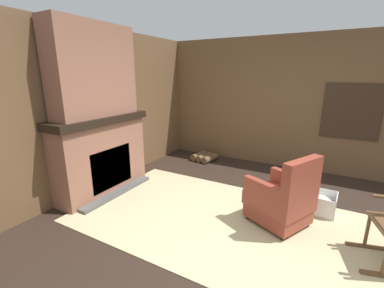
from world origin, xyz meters
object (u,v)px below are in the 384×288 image
object	(u,v)px
oil_lamp_vase	(65,114)
storage_case	(110,109)
armchair	(282,200)
laundry_basket	(318,202)
firewood_stack	(204,157)

from	to	relation	value
oil_lamp_vase	storage_case	distance (m)	0.81
oil_lamp_vase	storage_case	xyz separation A→B (m)	(0.00, 0.81, -0.04)
armchair	storage_case	bearing A→B (deg)	28.05
laundry_basket	oil_lamp_vase	bearing A→B (deg)	-154.81
laundry_basket	firewood_stack	bearing A→B (deg)	152.75
laundry_basket	oil_lamp_vase	distance (m)	3.71
laundry_basket	oil_lamp_vase	size ratio (longest dim) A/B	1.71
firewood_stack	storage_case	bearing A→B (deg)	-112.49
laundry_basket	storage_case	size ratio (longest dim) A/B	1.95
firewood_stack	oil_lamp_vase	xyz separation A→B (m)	(-0.79, -2.72, 1.28)
armchair	storage_case	distance (m)	2.94
oil_lamp_vase	storage_case	bearing A→B (deg)	89.99
firewood_stack	laundry_basket	world-z (taller)	laundry_basket
firewood_stack	storage_case	distance (m)	2.41
laundry_basket	storage_case	bearing A→B (deg)	-167.86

